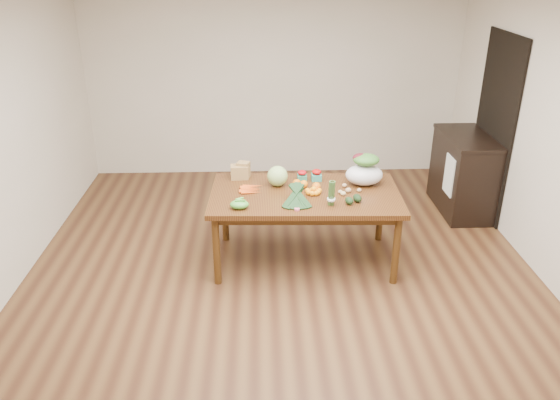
{
  "coord_description": "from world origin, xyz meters",
  "views": [
    {
      "loc": [
        -0.19,
        -4.3,
        2.9
      ],
      "look_at": [
        -0.03,
        0.0,
        0.92
      ],
      "focal_mm": 35.0,
      "sensor_mm": 36.0,
      "label": 1
    }
  ],
  "objects_px": {
    "cabbage": "(277,176)",
    "salad_bag": "(364,171)",
    "dining_table": "(304,227)",
    "cabinet": "(463,174)",
    "kale_bunch": "(297,198)",
    "paper_bag": "(239,171)",
    "mandarin_cluster": "(314,190)",
    "asparagus_bundle": "(332,193)"
  },
  "relations": [
    {
      "from": "asparagus_bundle",
      "to": "kale_bunch",
      "type": "bearing_deg",
      "value": -179.72
    },
    {
      "from": "kale_bunch",
      "to": "mandarin_cluster",
      "type": "bearing_deg",
      "value": 56.74
    },
    {
      "from": "cabbage",
      "to": "salad_bag",
      "type": "relative_size",
      "value": 0.55
    },
    {
      "from": "cabinet",
      "to": "asparagus_bundle",
      "type": "xyz_separation_m",
      "value": [
        -1.77,
        -1.42,
        0.4
      ]
    },
    {
      "from": "dining_table",
      "to": "kale_bunch",
      "type": "distance_m",
      "value": 0.55
    },
    {
      "from": "kale_bunch",
      "to": "paper_bag",
      "type": "bearing_deg",
      "value": 130.58
    },
    {
      "from": "dining_table",
      "to": "kale_bunch",
      "type": "height_order",
      "value": "kale_bunch"
    },
    {
      "from": "salad_bag",
      "to": "asparagus_bundle",
      "type": "bearing_deg",
      "value": -128.65
    },
    {
      "from": "cabbage",
      "to": "salad_bag",
      "type": "xyz_separation_m",
      "value": [
        0.87,
        -0.0,
        0.04
      ]
    },
    {
      "from": "kale_bunch",
      "to": "asparagus_bundle",
      "type": "xyz_separation_m",
      "value": [
        0.32,
        -0.01,
        0.05
      ]
    },
    {
      "from": "cabinet",
      "to": "mandarin_cluster",
      "type": "distance_m",
      "value": 2.25
    },
    {
      "from": "salad_bag",
      "to": "mandarin_cluster",
      "type": "bearing_deg",
      "value": -157.31
    },
    {
      "from": "dining_table",
      "to": "mandarin_cluster",
      "type": "bearing_deg",
      "value": -20.19
    },
    {
      "from": "cabbage",
      "to": "mandarin_cluster",
      "type": "height_order",
      "value": "cabbage"
    },
    {
      "from": "kale_bunch",
      "to": "salad_bag",
      "type": "distance_m",
      "value": 0.85
    },
    {
      "from": "mandarin_cluster",
      "to": "cabinet",
      "type": "bearing_deg",
      "value": 31.22
    },
    {
      "from": "paper_bag",
      "to": "mandarin_cluster",
      "type": "height_order",
      "value": "paper_bag"
    },
    {
      "from": "cabbage",
      "to": "mandarin_cluster",
      "type": "relative_size",
      "value": 1.13
    },
    {
      "from": "asparagus_bundle",
      "to": "cabbage",
      "type": "bearing_deg",
      "value": 136.56
    },
    {
      "from": "dining_table",
      "to": "paper_bag",
      "type": "height_order",
      "value": "paper_bag"
    },
    {
      "from": "mandarin_cluster",
      "to": "cabbage",
      "type": "bearing_deg",
      "value": 147.51
    },
    {
      "from": "dining_table",
      "to": "mandarin_cluster",
      "type": "relative_size",
      "value": 10.19
    },
    {
      "from": "dining_table",
      "to": "kale_bunch",
      "type": "xyz_separation_m",
      "value": [
        -0.1,
        -0.29,
        0.45
      ]
    },
    {
      "from": "dining_table",
      "to": "cabinet",
      "type": "distance_m",
      "value": 2.28
    },
    {
      "from": "cabbage",
      "to": "kale_bunch",
      "type": "relative_size",
      "value": 0.51
    },
    {
      "from": "cabbage",
      "to": "kale_bunch",
      "type": "height_order",
      "value": "cabbage"
    },
    {
      "from": "paper_bag",
      "to": "mandarin_cluster",
      "type": "relative_size",
      "value": 1.33
    },
    {
      "from": "cabinet",
      "to": "cabbage",
      "type": "relative_size",
      "value": 5.0
    },
    {
      "from": "mandarin_cluster",
      "to": "salad_bag",
      "type": "relative_size",
      "value": 0.48
    },
    {
      "from": "paper_bag",
      "to": "cabbage",
      "type": "distance_m",
      "value": 0.44
    },
    {
      "from": "cabbage",
      "to": "mandarin_cluster",
      "type": "distance_m",
      "value": 0.41
    },
    {
      "from": "dining_table",
      "to": "mandarin_cluster",
      "type": "height_order",
      "value": "mandarin_cluster"
    },
    {
      "from": "dining_table",
      "to": "salad_bag",
      "type": "height_order",
      "value": "salad_bag"
    },
    {
      "from": "cabinet",
      "to": "salad_bag",
      "type": "bearing_deg",
      "value": -145.88
    },
    {
      "from": "cabinet",
      "to": "kale_bunch",
      "type": "height_order",
      "value": "cabinet"
    },
    {
      "from": "kale_bunch",
      "to": "dining_table",
      "type": "bearing_deg",
      "value": 72.82
    },
    {
      "from": "cabbage",
      "to": "asparagus_bundle",
      "type": "xyz_separation_m",
      "value": [
        0.48,
        -0.49,
        0.02
      ]
    },
    {
      "from": "paper_bag",
      "to": "asparagus_bundle",
      "type": "height_order",
      "value": "asparagus_bundle"
    },
    {
      "from": "cabbage",
      "to": "kale_bunch",
      "type": "xyz_separation_m",
      "value": [
        0.16,
        -0.48,
        -0.02
      ]
    },
    {
      "from": "cabbage",
      "to": "asparagus_bundle",
      "type": "bearing_deg",
      "value": -45.46
    },
    {
      "from": "kale_bunch",
      "to": "salad_bag",
      "type": "height_order",
      "value": "salad_bag"
    },
    {
      "from": "paper_bag",
      "to": "asparagus_bundle",
      "type": "relative_size",
      "value": 0.95
    }
  ]
}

